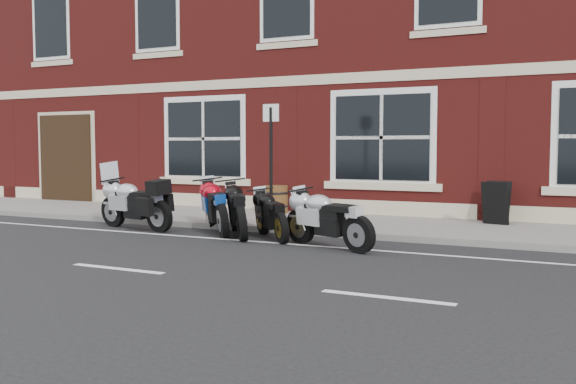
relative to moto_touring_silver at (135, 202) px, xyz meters
name	(u,v)px	position (x,y,z in m)	size (l,w,h in m)	color
ground	(228,241)	(2.72, -0.67, -0.58)	(80.00, 80.00, 0.00)	black
sidewalk	(297,221)	(2.72, 2.33, -0.52)	(30.00, 3.00, 0.12)	slate
kerb	(264,229)	(2.72, 0.75, -0.52)	(30.00, 0.16, 0.12)	slate
pub_building	(396,16)	(2.72, 9.83, 5.42)	(24.00, 12.00, 12.00)	maroon
moto_touring_silver	(135,202)	(0.00, 0.00, 0.00)	(2.15, 0.64, 1.43)	black
moto_sport_red	(217,205)	(1.89, 0.29, -0.01)	(1.58, 1.74, 1.00)	black
moto_sport_black	(272,213)	(3.30, 0.02, -0.09)	(1.39, 1.45, 0.85)	black
moto_sport_silver	(328,217)	(4.68, -0.56, -0.05)	(1.95, 0.92, 0.93)	black
moto_naked_black	(239,207)	(2.50, 0.13, -0.01)	(1.43, 1.86, 1.00)	black
a_board_sign	(496,203)	(6.93, 3.26, -0.01)	(0.55, 0.36, 0.91)	black
barrel_planter	(276,199)	(1.71, 3.27, -0.12)	(0.61, 0.61, 0.68)	#502815
parking_sign	(271,156)	(2.82, 0.88, 0.98)	(0.35, 0.07, 2.50)	black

